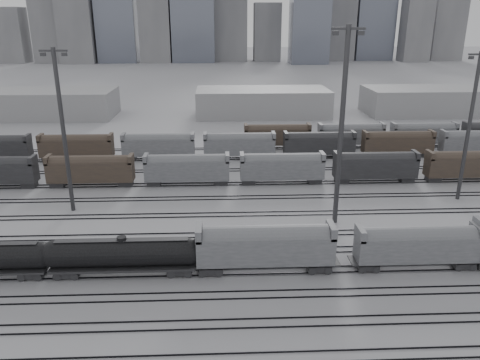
{
  "coord_description": "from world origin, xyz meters",
  "views": [
    {
      "loc": [
        -2.98,
        -47.63,
        28.43
      ],
      "look_at": [
        0.04,
        22.59,
        4.0
      ],
      "focal_mm": 35.0,
      "sensor_mm": 36.0,
      "label": 1
    }
  ],
  "objects_px": {
    "light_mast_c": "(342,124)",
    "tank_car_b": "(123,254)",
    "hopper_car_b": "(418,244)",
    "hopper_car_a": "(265,244)"
  },
  "relations": [
    {
      "from": "light_mast_c",
      "to": "hopper_car_a",
      "type": "bearing_deg",
      "value": -130.31
    },
    {
      "from": "hopper_car_a",
      "to": "hopper_car_b",
      "type": "relative_size",
      "value": 1.1
    },
    {
      "from": "tank_car_b",
      "to": "hopper_car_b",
      "type": "bearing_deg",
      "value": 0.0
    },
    {
      "from": "light_mast_c",
      "to": "tank_car_b",
      "type": "bearing_deg",
      "value": -154.04
    },
    {
      "from": "tank_car_b",
      "to": "light_mast_c",
      "type": "relative_size",
      "value": 0.68
    },
    {
      "from": "hopper_car_a",
      "to": "hopper_car_b",
      "type": "bearing_deg",
      "value": 0.0
    },
    {
      "from": "tank_car_b",
      "to": "hopper_car_b",
      "type": "relative_size",
      "value": 1.28
    },
    {
      "from": "tank_car_b",
      "to": "light_mast_c",
      "type": "xyz_separation_m",
      "value": [
        28.06,
        13.66,
        12.0
      ]
    },
    {
      "from": "tank_car_b",
      "to": "hopper_car_b",
      "type": "distance_m",
      "value": 34.52
    },
    {
      "from": "hopper_car_a",
      "to": "light_mast_c",
      "type": "relative_size",
      "value": 0.58
    }
  ]
}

